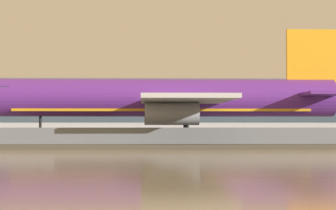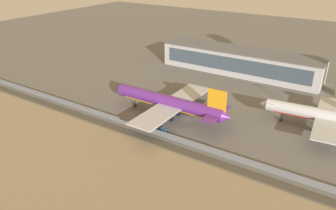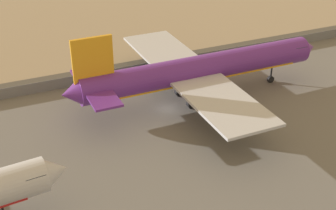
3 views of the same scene
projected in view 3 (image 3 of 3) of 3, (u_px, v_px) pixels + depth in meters
ground_plane at (167, 109)px, 85.70m from camera, size 500.00×500.00×0.00m
waterfront_lagoon at (73, 4)px, 142.38m from camera, size 320.00×98.00×0.01m
shoreline_seawall at (129, 65)px, 101.94m from camera, size 320.00×3.00×0.50m
perimeter_fence at (136, 70)px, 97.93m from camera, size 280.00×0.10×2.24m
cargo_jet_purple at (198, 70)px, 86.27m from camera, size 52.12×44.29×15.50m
baggage_tug at (152, 75)px, 96.53m from camera, size 3.57×2.74×1.80m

